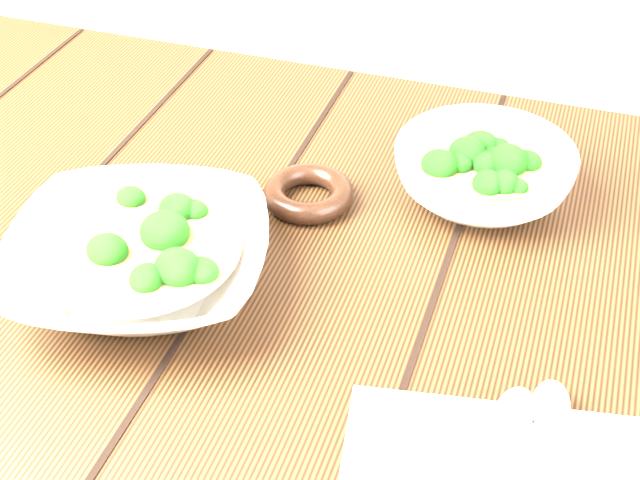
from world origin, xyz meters
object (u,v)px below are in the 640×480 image
Objects in this scene: soup_bowl_back at (483,171)px; trivet at (308,193)px; table at (259,346)px; soup_bowl_front at (139,259)px.

soup_bowl_back is 0.18m from trivet.
table is 12.60× the size of trivet.
table is 5.14× the size of soup_bowl_back.
soup_bowl_back reaches higher than table.
soup_bowl_front is 3.13× the size of trivet.
soup_bowl_front is at bearing -138.60° from soup_bowl_back.
soup_bowl_front is at bearing -140.73° from table.
soup_bowl_front is 1.27× the size of soup_bowl_back.
soup_bowl_front reaches higher than soup_bowl_back.
soup_bowl_front reaches higher than table.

